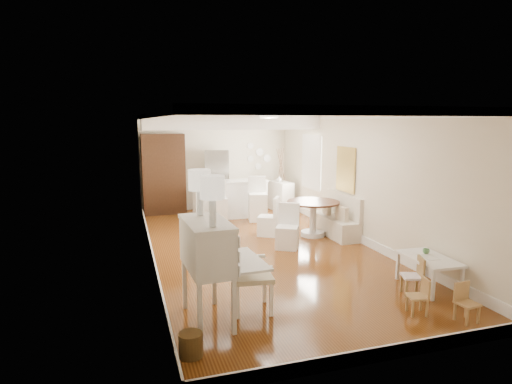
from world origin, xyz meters
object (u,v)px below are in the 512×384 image
kids_chair_c (467,303)px  dining_table (313,219)px  slip_chair_far (268,216)px  gustavian_armchair (252,275)px  bar_stool_left (218,203)px  bar_stool_right (258,199)px  breakfast_counter (230,199)px  slip_chair_near (287,226)px  kids_chair_b (412,276)px  pantry_cabinet (164,174)px  wicker_basket (191,345)px  kids_chair_a (417,296)px  fridge (228,180)px  kids_table (428,273)px  sideboard (281,196)px  secretary_bureau (207,271)px

kids_chair_c → dining_table: size_ratio=0.44×
kids_chair_c → slip_chair_far: (-1.10, 4.96, 0.19)m
dining_table → gustavian_armchair: bearing=-126.5°
bar_stool_left → bar_stool_right: (1.11, 0.13, 0.03)m
breakfast_counter → slip_chair_near: bearing=-82.2°
kids_chair_b → gustavian_armchair: bearing=-75.8°
kids_chair_b → bar_stool_right: 5.53m
pantry_cabinet → wicker_basket: bearing=-93.2°
pantry_cabinet → bar_stool_left: bearing=-57.1°
pantry_cabinet → breakfast_counter: bearing=-32.4°
dining_table → slip_chair_far: slip_chair_far is taller
kids_chair_a → kids_chair_b: 0.69m
kids_chair_a → kids_chair_c: size_ratio=0.99×
pantry_cabinet → fridge: pantry_cabinet is taller
slip_chair_near → bar_stool_left: (-0.95, 2.47, 0.10)m
kids_table → bar_stool_right: bar_stool_right is taller
fridge → kids_table: bearing=-77.1°
breakfast_counter → pantry_cabinet: 2.11m
kids_chair_b → slip_chair_far: size_ratio=0.67×
kids_chair_c → breakfast_counter: bearing=97.7°
slip_chair_far → sideboard: 2.89m
bar_stool_left → gustavian_armchair: bearing=-90.3°
slip_chair_near → bar_stool_left: bar_stool_left is taller
kids_chair_a → kids_chair_b: size_ratio=0.86×
slip_chair_near → wicker_basket: bearing=-95.8°
fridge → sideboard: (1.47, -0.59, -0.46)m
bar_stool_left → dining_table: bearing=-36.2°
secretary_bureau → bar_stool_right: secretary_bureau is taller
gustavian_armchair → bar_stool_right: bearing=-11.4°
wicker_basket → slip_chair_far: slip_chair_far is taller
kids_table → kids_chair_c: kids_chair_c is taller
pantry_cabinet → kids_chair_a: bearing=-70.8°
gustavian_armchair → breakfast_counter: bearing=-4.0°
dining_table → slip_chair_near: 1.18m
wicker_basket → bar_stool_right: 6.81m
bar_stool_left → kids_chair_b: bearing=-63.9°
kids_chair_c → slip_chair_far: 5.08m
kids_chair_c → kids_table: bearing=70.8°
slip_chair_near → kids_chair_c: bearing=-44.9°
sideboard → pantry_cabinet: bearing=160.4°
kids_chair_a → kids_chair_b: (0.36, 0.59, 0.04)m
gustavian_armchair → pantry_cabinet: bearing=11.6°
kids_chair_a → dining_table: dining_table is taller
wicker_basket → kids_chair_c: 3.65m
bar_stool_right → breakfast_counter: bearing=144.9°
gustavian_armchair → slip_chair_near: gustavian_armchair is taller
sideboard → secretary_bureau: bearing=-127.2°
kids_table → sideboard: size_ratio=1.11×
bar_stool_right → kids_table: bearing=-66.0°
kids_chair_b → slip_chair_far: 4.09m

